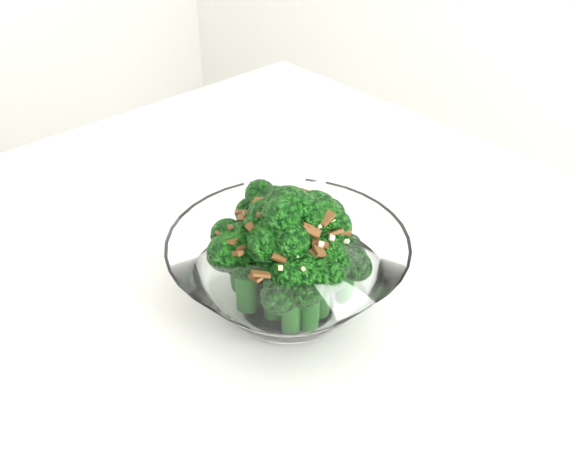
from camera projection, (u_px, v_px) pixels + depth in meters
The scene contains 2 objects.
table at pixel (414, 454), 0.52m from camera, with size 1.37×1.09×0.75m.
broccoli_dish at pixel (287, 266), 0.54m from camera, with size 0.20×0.20×0.12m.
Camera 1 is at (-0.05, -0.28, 1.13)m, focal length 40.00 mm.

